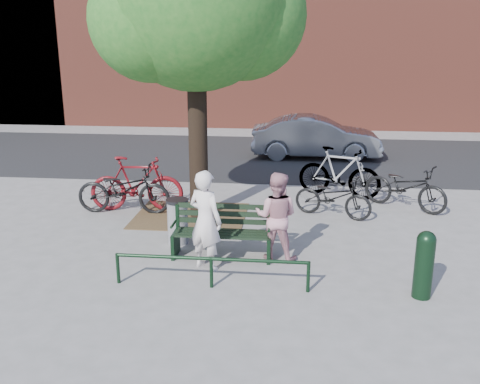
# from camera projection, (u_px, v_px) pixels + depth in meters

# --- Properties ---
(ground) EXTENTS (90.00, 90.00, 0.00)m
(ground) POSITION_uv_depth(u_px,v_px,m) (222.00, 257.00, 9.53)
(ground) COLOR gray
(ground) RESTS_ON ground
(dirt_pit) EXTENTS (2.40, 2.00, 0.02)m
(dirt_pit) POSITION_uv_depth(u_px,v_px,m) (191.00, 216.00, 11.73)
(dirt_pit) COLOR brown
(dirt_pit) RESTS_ON ground
(road) EXTENTS (40.00, 7.00, 0.01)m
(road) POSITION_uv_depth(u_px,v_px,m) (257.00, 156.00, 17.65)
(road) COLOR black
(road) RESTS_ON ground
(park_bench) EXTENTS (1.74, 0.54, 0.97)m
(park_bench) POSITION_uv_depth(u_px,v_px,m) (222.00, 230.00, 9.48)
(park_bench) COLOR black
(park_bench) RESTS_ON ground
(guard_railing) EXTENTS (3.06, 0.06, 0.51)m
(guard_railing) POSITION_uv_depth(u_px,v_px,m) (211.00, 263.00, 8.28)
(guard_railing) COLOR black
(guard_railing) RESTS_ON ground
(street_tree) EXTENTS (4.20, 3.80, 6.50)m
(street_tree) POSITION_uv_depth(u_px,v_px,m) (198.00, 3.00, 10.48)
(street_tree) COLOR black
(street_tree) RESTS_ON ground
(person_left) EXTENTS (0.74, 0.65, 1.71)m
(person_left) POSITION_uv_depth(u_px,v_px,m) (205.00, 220.00, 8.86)
(person_left) COLOR silver
(person_left) RESTS_ON ground
(person_right) EXTENTS (0.85, 0.72, 1.57)m
(person_right) POSITION_uv_depth(u_px,v_px,m) (276.00, 216.00, 9.26)
(person_right) COLOR #B87E87
(person_right) RESTS_ON ground
(bollard) EXTENTS (0.28, 0.28, 1.05)m
(bollard) POSITION_uv_depth(u_px,v_px,m) (424.00, 262.00, 7.92)
(bollard) COLOR black
(bollard) RESTS_ON ground
(litter_bin) EXTENTS (0.43, 0.43, 0.87)m
(litter_bin) POSITION_uv_depth(u_px,v_px,m) (178.00, 221.00, 10.08)
(litter_bin) COLOR gray
(litter_bin) RESTS_ON ground
(bicycle_a) EXTENTS (2.09, 0.78, 1.09)m
(bicycle_a) POSITION_uv_depth(u_px,v_px,m) (124.00, 189.00, 11.80)
(bicycle_a) COLOR black
(bicycle_a) RESTS_ON ground
(bicycle_b) EXTENTS (2.13, 0.81, 1.25)m
(bicycle_b) POSITION_uv_depth(u_px,v_px,m) (137.00, 184.00, 11.94)
(bicycle_b) COLOR #600D12
(bicycle_b) RESTS_ON ground
(bicycle_c) EXTENTS (1.81, 1.17, 0.90)m
(bicycle_c) POSITION_uv_depth(u_px,v_px,m) (333.00, 197.00, 11.57)
(bicycle_c) COLOR black
(bicycle_c) RESTS_ON ground
(bicycle_d) EXTENTS (2.12, 1.20, 1.23)m
(bicycle_d) POSITION_uv_depth(u_px,v_px,m) (339.00, 172.00, 13.02)
(bicycle_d) COLOR gray
(bicycle_d) RESTS_ON ground
(bicycle_e) EXTENTS (2.00, 1.68, 1.03)m
(bicycle_e) POSITION_uv_depth(u_px,v_px,m) (405.00, 187.00, 12.11)
(bicycle_e) COLOR black
(bicycle_e) RESTS_ON ground
(parked_car) EXTENTS (4.15, 1.52, 1.36)m
(parked_car) POSITION_uv_depth(u_px,v_px,m) (316.00, 137.00, 17.25)
(parked_car) COLOR slate
(parked_car) RESTS_ON ground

